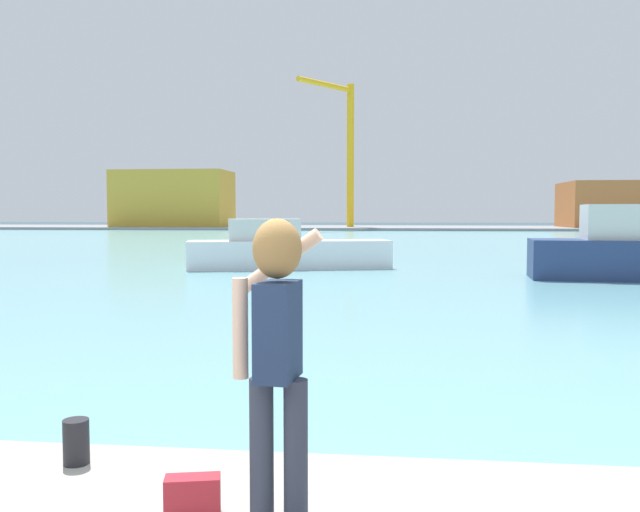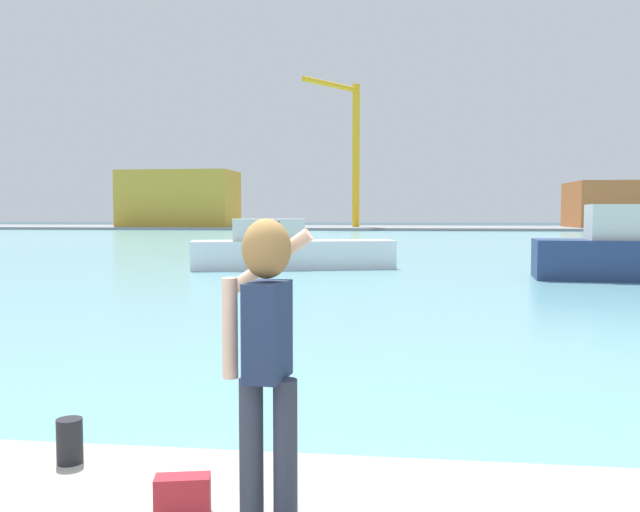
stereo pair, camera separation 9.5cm
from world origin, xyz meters
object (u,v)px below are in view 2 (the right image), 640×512
person_photographer (266,336)px  warehouse_left (179,199)px  harbor_bollard (70,441)px  boat_moored (289,250)px  port_crane (351,142)px  warehouse_right (631,205)px  handbag (183,496)px

person_photographer → warehouse_left: warehouse_left is taller
harbor_bollard → boat_moored: 22.06m
warehouse_left → port_crane: 25.85m
warehouse_left → warehouse_right: 62.29m
person_photographer → warehouse_left: size_ratio=0.11×
person_photographer → harbor_bollard: 1.92m
warehouse_left → warehouse_right: warehouse_left is taller
harbor_bollard → warehouse_right: size_ratio=0.02×
handbag → harbor_bollard: bearing=146.5°
warehouse_left → handbag: bearing=-71.0°
harbor_bollard → port_crane: (-4.89, 87.36, 11.41)m
handbag → warehouse_right: size_ratio=0.02×
warehouse_right → port_crane: bearing=-176.3°
person_photographer → port_crane: bearing=10.9°
person_photographer → port_crane: port_crane is taller
handbag → harbor_bollard: harbor_bollard is taller
harbor_bollard → boat_moored: (-2.22, 21.95, 0.12)m
warehouse_left → warehouse_right: (62.26, 1.80, -0.90)m
handbag → port_crane: port_crane is taller
boat_moored → warehouse_left: bearing=97.8°
warehouse_right → port_crane: 38.65m
harbor_bollard → boat_moored: bearing=95.8°
port_crane → boat_moored: bearing=-87.7°
boat_moored → warehouse_left: size_ratio=0.52×
person_photographer → handbag: person_photographer is taller
person_photographer → boat_moored: 22.94m
warehouse_left → person_photographer: bearing=-70.7°
boat_moored → port_crane: 66.43m
handbag → warehouse_right: warehouse_right is taller
harbor_bollard → port_crane: 88.24m
person_photographer → boat_moored: size_ratio=0.21×
boat_moored → warehouse_left: warehouse_left is taller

